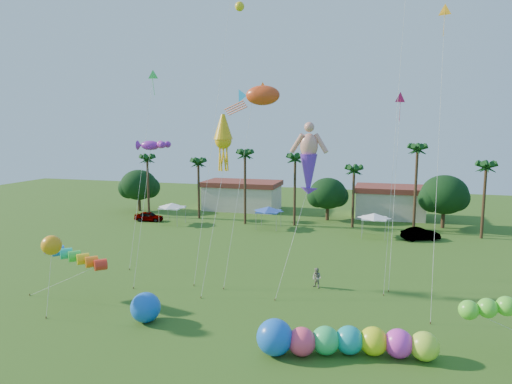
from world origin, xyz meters
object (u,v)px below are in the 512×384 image
(car_a, at_px, (149,216))
(car_b, at_px, (421,234))
(caterpillar_inflatable, at_px, (339,341))
(blue_ball, at_px, (146,307))
(spectator_b, at_px, (317,278))

(car_a, bearing_deg, car_b, -97.27)
(car_a, bearing_deg, caterpillar_inflatable, -142.28)
(car_b, relative_size, blue_ball, 2.14)
(blue_ball, bearing_deg, car_b, 56.37)
(spectator_b, distance_m, caterpillar_inflatable, 11.79)
(caterpillar_inflatable, bearing_deg, car_b, 65.59)
(car_b, xyz_separation_m, caterpillar_inflatable, (-6.67, -31.79, 0.18))
(car_b, distance_m, spectator_b, 22.62)
(car_a, distance_m, blue_ball, 36.07)
(car_a, xyz_separation_m, car_b, (37.86, -0.86, 0.05))
(car_a, distance_m, spectator_b, 35.25)
(car_a, xyz_separation_m, spectator_b, (28.11, -21.27, 0.17))
(car_a, height_order, car_b, car_b)
(spectator_b, xyz_separation_m, blue_ball, (-10.69, -10.31, 0.19))
(spectator_b, bearing_deg, caterpillar_inflatable, -46.84)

